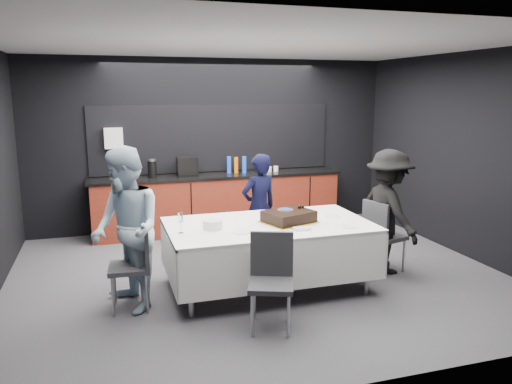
% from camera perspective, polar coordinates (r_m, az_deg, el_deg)
% --- Properties ---
extents(ground, '(6.00, 6.00, 0.00)m').
position_cam_1_polar(ground, '(6.33, 0.27, -9.54)').
color(ground, '#45454B').
rests_on(ground, ground).
extents(room_shell, '(6.04, 5.04, 2.82)m').
position_cam_1_polar(room_shell, '(5.92, 0.29, 7.51)').
color(room_shell, white).
rests_on(room_shell, ground).
extents(kitchenette, '(4.10, 0.64, 2.05)m').
position_cam_1_polar(kitchenette, '(8.23, -4.46, -0.69)').
color(kitchenette, '#611A0F').
rests_on(kitchenette, ground).
extents(party_table, '(2.32, 1.32, 0.78)m').
position_cam_1_polar(party_table, '(5.76, 1.47, -4.93)').
color(party_table, '#99999E').
rests_on(party_table, ground).
extents(cake_assembly, '(0.68, 0.61, 0.17)m').
position_cam_1_polar(cake_assembly, '(5.75, 3.76, -2.83)').
color(cake_assembly, yellow).
rests_on(cake_assembly, party_table).
extents(plate_stack, '(0.21, 0.21, 0.10)m').
position_cam_1_polar(plate_stack, '(5.50, -4.97, -3.72)').
color(plate_stack, white).
rests_on(plate_stack, party_table).
extents(loose_plate_near, '(0.20, 0.20, 0.01)m').
position_cam_1_polar(loose_plate_near, '(5.36, -1.59, -4.58)').
color(loose_plate_near, white).
rests_on(loose_plate_near, party_table).
extents(loose_plate_right_a, '(0.19, 0.19, 0.01)m').
position_cam_1_polar(loose_plate_right_a, '(6.10, 8.67, -2.73)').
color(loose_plate_right_a, white).
rests_on(loose_plate_right_a, party_table).
extents(loose_plate_right_b, '(0.18, 0.18, 0.01)m').
position_cam_1_polar(loose_plate_right_b, '(5.66, 10.47, -3.93)').
color(loose_plate_right_b, white).
rests_on(loose_plate_right_b, party_table).
extents(loose_plate_far, '(0.21, 0.21, 0.01)m').
position_cam_1_polar(loose_plate_far, '(6.19, 1.15, -2.40)').
color(loose_plate_far, white).
rests_on(loose_plate_far, party_table).
extents(fork_pile, '(0.18, 0.11, 0.03)m').
position_cam_1_polar(fork_pile, '(5.47, 5.27, -4.19)').
color(fork_pile, white).
rests_on(fork_pile, party_table).
extents(champagne_flute, '(0.06, 0.06, 0.22)m').
position_cam_1_polar(champagne_flute, '(5.35, -8.63, -3.03)').
color(champagne_flute, white).
rests_on(champagne_flute, party_table).
extents(chair_left, '(0.45, 0.45, 0.92)m').
position_cam_1_polar(chair_left, '(5.42, -13.47, -7.50)').
color(chair_left, '#2D2E33').
rests_on(chair_left, ground).
extents(chair_right, '(0.51, 0.51, 0.92)m').
position_cam_1_polar(chair_right, '(6.49, 14.08, -4.37)').
color(chair_right, '#2D2E33').
rests_on(chair_right, ground).
extents(chair_near, '(0.54, 0.54, 0.92)m').
position_cam_1_polar(chair_near, '(4.88, 1.76, -9.32)').
color(chair_near, '#2D2E33').
rests_on(chair_near, ground).
extents(person_center, '(0.61, 0.48, 1.46)m').
position_cam_1_polar(person_center, '(6.72, 0.35, -1.78)').
color(person_center, black).
rests_on(person_center, ground).
extents(person_left, '(0.88, 1.00, 1.72)m').
position_cam_1_polar(person_left, '(5.32, -14.60, -4.21)').
color(person_left, '#A9C1D4').
rests_on(person_left, ground).
extents(person_right, '(0.66, 1.06, 1.57)m').
position_cam_1_polar(person_right, '(6.46, 14.88, -2.20)').
color(person_right, black).
rests_on(person_right, ground).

